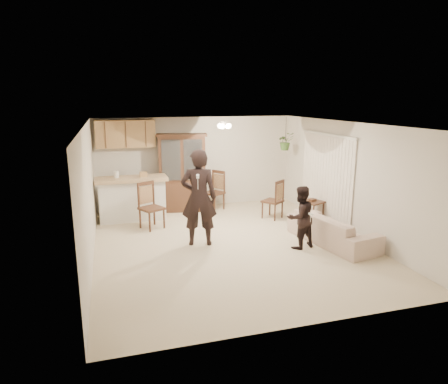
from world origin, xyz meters
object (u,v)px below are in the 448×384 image
object	(u,v)px
chair_hutch_right	(272,207)
child	(300,216)
chair_bar	(152,216)
side_table	(312,211)
sofa	(333,226)
china_hutch	(182,173)
chair_hutch_left	(214,199)
adult	(199,203)

from	to	relation	value
chair_hutch_right	child	bearing A→B (deg)	45.66
chair_bar	child	bearing A→B (deg)	-65.34
side_table	child	bearing A→B (deg)	-125.99
child	chair_hutch_right	world-z (taller)	child
sofa	chair_hutch_right	bearing A→B (deg)	3.46
child	chair_hutch_right	xyz separation A→B (m)	(0.28, 2.08, -0.39)
china_hutch	side_table	size ratio (longest dim) A/B	3.29
sofa	side_table	size ratio (longest dim) A/B	2.96
chair_hutch_left	chair_hutch_right	size ratio (longest dim) A/B	1.06
china_hutch	chair_hutch_left	distance (m)	1.11
sofa	child	bearing A→B (deg)	83.11
adult	chair_bar	world-z (taller)	adult
child	china_hutch	size ratio (longest dim) A/B	0.65
china_hutch	chair_hutch_left	bearing A→B (deg)	-1.89
chair_hutch_left	china_hutch	bearing A→B (deg)	-136.83
china_hutch	chair_bar	size ratio (longest dim) A/B	1.91
child	sofa	bearing A→B (deg)	169.47
sofa	adult	world-z (taller)	adult
adult	side_table	distance (m)	3.19
chair_bar	chair_hutch_right	world-z (taller)	chair_bar
child	chair_hutch_right	distance (m)	2.14
adult	chair_hutch_right	distance (m)	2.64
sofa	chair_hutch_right	size ratio (longest dim) A/B	1.86
china_hutch	chair_hutch_left	xyz separation A→B (m)	(0.82, -0.17, -0.73)
adult	chair_hutch_left	size ratio (longest dim) A/B	1.69
china_hutch	sofa	bearing A→B (deg)	-42.87
adult	chair_hutch_left	xyz separation A→B (m)	(0.97, 2.50, -0.60)
sofa	adult	xyz separation A→B (m)	(-2.71, 0.71, 0.53)
adult	chair_hutch_right	size ratio (longest dim) A/B	1.79
sofa	china_hutch	size ratio (longest dim) A/B	0.90
child	chair_hutch_left	distance (m)	3.42
child	chair_hutch_left	size ratio (longest dim) A/B	1.26
adult	chair_bar	distance (m)	1.69
child	chair_hutch_right	size ratio (longest dim) A/B	1.34
adult	side_table	size ratio (longest dim) A/B	2.84
adult	child	distance (m)	2.08
chair_hutch_right	china_hutch	bearing A→B (deg)	-70.13
child	chair_hutch_left	xyz separation A→B (m)	(-0.95, 3.27, -0.37)
child	adult	bearing A→B (deg)	-36.02
adult	chair_hutch_right	bearing A→B (deg)	-135.04
side_table	chair_hutch_right	world-z (taller)	chair_hutch_right
side_table	chair_hutch_left	distance (m)	2.69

